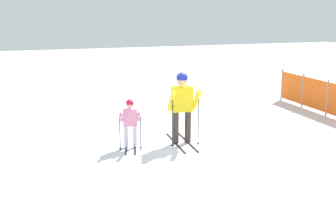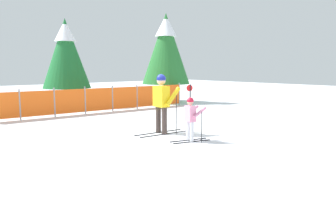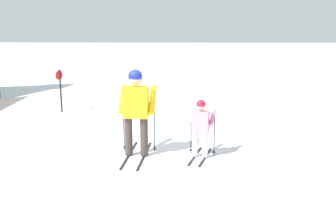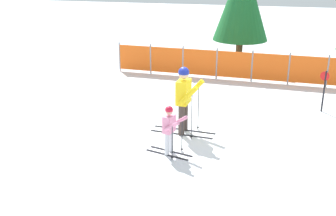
{
  "view_description": "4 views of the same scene",
  "coord_description": "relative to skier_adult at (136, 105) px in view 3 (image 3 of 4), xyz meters",
  "views": [
    {
      "loc": [
        9.47,
        -4.13,
        3.24
      ],
      "look_at": [
        0.13,
        -0.69,
        0.99
      ],
      "focal_mm": 45.0,
      "sensor_mm": 36.0,
      "label": 1
    },
    {
      "loc": [
        -6.42,
        -7.83,
        2.05
      ],
      "look_at": [
        -0.17,
        -0.68,
        0.84
      ],
      "focal_mm": 35.0,
      "sensor_mm": 36.0,
      "label": 2
    },
    {
      "loc": [
        -8.41,
        -1.01,
        3.0
      ],
      "look_at": [
        0.13,
        -0.9,
        0.98
      ],
      "focal_mm": 45.0,
      "sensor_mm": 36.0,
      "label": 3
    },
    {
      "loc": [
        1.93,
        -10.49,
        4.53
      ],
      "look_at": [
        -0.32,
        -0.93,
        0.93
      ],
      "focal_mm": 45.0,
      "sensor_mm": 36.0,
      "label": 4
    }
  ],
  "objects": [
    {
      "name": "skier_adult",
      "position": [
        0.0,
        0.0,
        0.0
      ],
      "size": [
        1.75,
        0.81,
        1.82
      ],
      "rotation": [
        0.0,
        0.0,
        -0.1
      ],
      "color": "black",
      "rests_on": "ground_plane"
    },
    {
      "name": "skier_child",
      "position": [
        -0.08,
        -1.33,
        -0.37
      ],
      "size": [
        1.17,
        0.63,
        1.22
      ],
      "rotation": [
        0.0,
        0.0,
        -0.28
      ],
      "color": "black",
      "rests_on": "ground_plane"
    },
    {
      "name": "ground_plane",
      "position": [
        0.04,
        0.25,
        -1.08
      ],
      "size": [
        60.0,
        60.0,
        0.0
      ],
      "primitive_type": "plane",
      "color": "white"
    },
    {
      "name": "trail_marker",
      "position": [
        3.77,
        2.57,
        -0.29
      ],
      "size": [
        0.25,
        0.15,
        1.27
      ],
      "color": "black",
      "rests_on": "ground_plane"
    }
  ]
}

